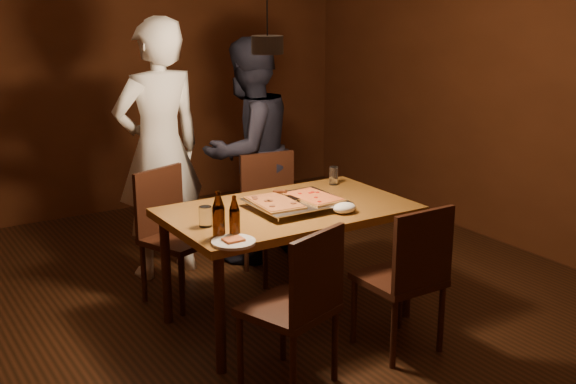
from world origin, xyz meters
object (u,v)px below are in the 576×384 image
pizza_tray (296,204)px  beer_bottle_a (219,214)px  dining_table (288,219)px  diner_white (159,150)px  pendant_lamp (267,43)px  chair_near_left (301,295)px  chair_far_right (273,203)px  chair_near_right (409,267)px  beer_bottle_b (234,216)px  diner_dark (248,151)px  chair_far_left (171,222)px  plate_slice (233,242)px

pizza_tray → beer_bottle_a: beer_bottle_a is taller
dining_table → diner_white: size_ratio=0.80×
pendant_lamp → chair_near_left: bearing=-107.1°
chair_far_right → chair_near_right: size_ratio=1.00×
pizza_tray → beer_bottle_b: 0.63m
chair_near_left → chair_near_right: 0.73m
beer_bottle_a → diner_dark: (0.95, 1.38, -0.02)m
chair_far_left → plate_slice: size_ratio=2.30×
chair_near_left → diner_dark: (0.73, 1.86, 0.32)m
chair_near_left → plate_slice: chair_near_left is taller
pizza_tray → beer_bottle_a: 0.69m
chair_near_left → chair_far_right: bearing=44.9°
chair_near_left → beer_bottle_a: size_ratio=2.06×
chair_far_left → plate_slice: bearing=63.2°
chair_far_left → diner_white: (0.12, 0.45, 0.40)m
pendant_lamp → chair_far_left: bearing=109.9°
chair_near_right → diner_white: diner_white is taller
diner_dark → beer_bottle_a: bearing=39.0°
pizza_tray → dining_table: bearing=136.9°
diner_white → diner_dark: bearing=169.4°
chair_far_right → beer_bottle_a: bearing=54.0°
chair_near_right → diner_white: bearing=109.4°
plate_slice → diner_white: diner_white is taller
chair_near_right → plate_slice: chair_near_right is taller
diner_white → diner_dark: (0.70, -0.06, -0.08)m
chair_near_left → diner_white: 1.96m
beer_bottle_b → chair_far_left: bearing=87.1°
chair_far_left → chair_far_right: same height
diner_white → diner_dark: 0.70m
dining_table → chair_far_left: (-0.48, 0.72, -0.14)m
dining_table → chair_near_left: chair_near_left is taller
chair_far_right → pendant_lamp: pendant_lamp is taller
pizza_tray → diner_white: diner_white is taller
chair_near_left → plate_slice: size_ratio=2.26×
dining_table → diner_dark: diner_dark is taller
beer_bottle_b → diner_white: (0.17, 1.47, 0.07)m
pizza_tray → diner_dark: (0.31, 1.15, 0.08)m
pizza_tray → diner_dark: size_ratio=0.32×
beer_bottle_a → pendant_lamp: (0.42, 0.18, 0.88)m
dining_table → pendant_lamp: (-0.19, -0.08, 1.08)m
chair_near_right → diner_white: size_ratio=0.26×
diner_dark → pendant_lamp: pendant_lamp is taller
pendant_lamp → chair_near_right: bearing=-51.5°
chair_near_right → pizza_tray: bearing=112.8°
chair_far_left → pizza_tray: (0.51, -0.76, 0.24)m
dining_table → plate_slice: bearing=-146.0°
chair_far_left → chair_near_left: same height
beer_bottle_a → dining_table: bearing=23.4°
beer_bottle_b → pendant_lamp: pendant_lamp is taller
beer_bottle_b → diner_dark: bearing=58.3°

